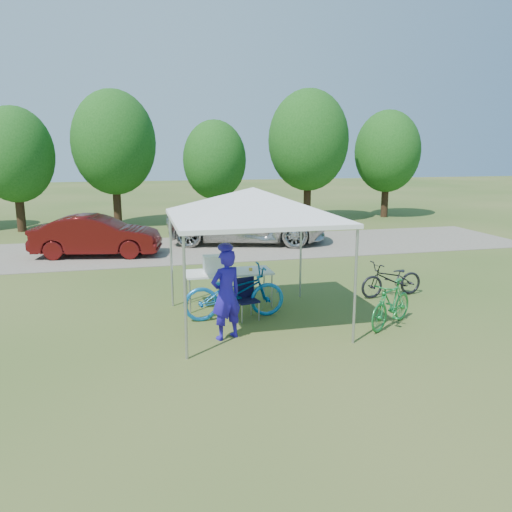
# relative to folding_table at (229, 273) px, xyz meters

# --- Properties ---
(ground) EXTENTS (100.00, 100.00, 0.00)m
(ground) POSITION_rel_folding_table_xyz_m (0.27, -1.24, -0.75)
(ground) COLOR #2D5119
(ground) RESTS_ON ground
(gravel_strip) EXTENTS (24.00, 5.00, 0.02)m
(gravel_strip) POSITION_rel_folding_table_xyz_m (0.27, 6.76, -0.74)
(gravel_strip) COLOR gray
(gravel_strip) RESTS_ON ground
(canopy) EXTENTS (4.53, 4.53, 3.00)m
(canopy) POSITION_rel_folding_table_xyz_m (0.27, -1.24, 1.91)
(canopy) COLOR #A5A5AA
(canopy) RESTS_ON ground
(treeline) EXTENTS (24.89, 4.28, 6.30)m
(treeline) POSITION_rel_folding_table_xyz_m (-0.02, 12.81, 2.79)
(treeline) COLOR #382314
(treeline) RESTS_ON ground
(folding_table) EXTENTS (1.92, 0.80, 0.79)m
(folding_table) POSITION_rel_folding_table_xyz_m (0.00, 0.00, 0.00)
(folding_table) COLOR white
(folding_table) RESTS_ON ground
(folding_chair) EXTENTS (0.51, 0.52, 0.84)m
(folding_chair) POSITION_rel_folding_table_xyz_m (0.19, -0.91, -0.25)
(folding_chair) COLOR black
(folding_chair) RESTS_ON ground
(cooler) EXTENTS (0.52, 0.35, 0.37)m
(cooler) POSITION_rel_folding_table_xyz_m (-0.30, -0.00, 0.23)
(cooler) COLOR white
(cooler) RESTS_ON folding_table
(ice_cream_cup) EXTENTS (0.08, 0.08, 0.06)m
(ice_cream_cup) POSITION_rel_folding_table_xyz_m (0.49, -0.05, 0.07)
(ice_cream_cup) COLOR gold
(ice_cream_cup) RESTS_ON folding_table
(cyclist) EXTENTS (0.72, 0.61, 1.69)m
(cyclist) POSITION_rel_folding_table_xyz_m (-0.41, -1.97, 0.10)
(cyclist) COLOR #2415B1
(cyclist) RESTS_ON ground
(bike_blue) EXTENTS (2.13, 0.78, 1.11)m
(bike_blue) POSITION_rel_folding_table_xyz_m (-0.05, -0.89, -0.19)
(bike_blue) COLOR #1468B3
(bike_blue) RESTS_ON ground
(bike_green) EXTENTS (1.52, 1.23, 0.92)m
(bike_green) POSITION_rel_folding_table_xyz_m (2.86, -2.10, -0.28)
(bike_green) COLOR #1D8238
(bike_green) RESTS_ON ground
(bike_dark) EXTENTS (1.67, 0.73, 0.85)m
(bike_dark) POSITION_rel_folding_table_xyz_m (3.90, -0.22, -0.32)
(bike_dark) COLOR black
(bike_dark) RESTS_ON ground
(minivan) EXTENTS (6.44, 4.21, 1.65)m
(minivan) POSITION_rel_folding_table_xyz_m (2.19, 7.58, 0.10)
(minivan) COLOR silver
(minivan) RESTS_ON gravel_strip
(sedan) EXTENTS (4.25, 2.10, 1.34)m
(sedan) POSITION_rel_folding_table_xyz_m (-3.21, 6.28, -0.06)
(sedan) COLOR #510E0D
(sedan) RESTS_ON gravel_strip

